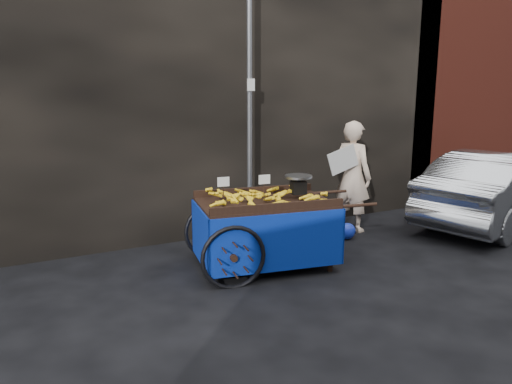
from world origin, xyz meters
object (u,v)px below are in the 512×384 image
vendor (352,176)px  plastic_bag (347,231)px  banana_cart (261,209)px  parked_car (501,188)px

vendor → plastic_bag: 0.96m
banana_cart → parked_car: parked_car is taller
banana_cart → vendor: 2.31m
banana_cart → parked_car: bearing=9.5°
vendor → plastic_bag: (-0.38, -0.39, -0.79)m
plastic_bag → parked_car: (2.92, -0.49, 0.51)m
banana_cart → plastic_bag: 1.95m
plastic_bag → parked_car: parked_car is taller
banana_cart → plastic_bag: banana_cart is taller
vendor → parked_car: size_ratio=0.47×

